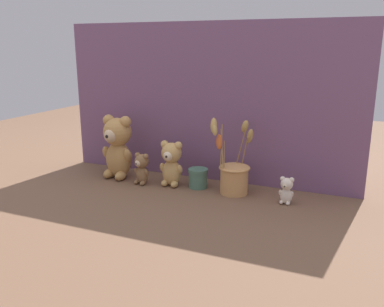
% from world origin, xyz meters
% --- Properties ---
extents(ground_plane, '(4.00, 4.00, 0.00)m').
position_xyz_m(ground_plane, '(0.00, 0.00, 0.00)').
color(ground_plane, brown).
extents(backdrop_wall, '(1.31, 0.02, 0.67)m').
position_xyz_m(backdrop_wall, '(0.00, 0.17, 0.33)').
color(backdrop_wall, '#704C70').
rests_on(backdrop_wall, ground).
extents(teddy_bear_large, '(0.15, 0.14, 0.28)m').
position_xyz_m(teddy_bear_large, '(-0.36, 0.02, 0.15)').
color(teddy_bear_large, tan).
rests_on(teddy_bear_large, ground).
extents(teddy_bear_medium, '(0.10, 0.10, 0.19)m').
position_xyz_m(teddy_bear_medium, '(-0.09, 0.02, 0.10)').
color(teddy_bear_medium, tan).
rests_on(teddy_bear_medium, ground).
extents(teddy_bear_small, '(0.07, 0.07, 0.14)m').
position_xyz_m(teddy_bear_small, '(-0.22, -0.01, 0.07)').
color(teddy_bear_small, olive).
rests_on(teddy_bear_small, ground).
extents(teddy_bear_tiny, '(0.06, 0.05, 0.10)m').
position_xyz_m(teddy_bear_tiny, '(0.39, 0.00, 0.05)').
color(teddy_bear_tiny, beige).
rests_on(teddy_bear_tiny, ground).
extents(flower_vase, '(0.17, 0.14, 0.30)m').
position_xyz_m(flower_vase, '(0.17, 0.03, 0.08)').
color(flower_vase, tan).
rests_on(flower_vase, ground).
extents(decorative_tin_tall, '(0.08, 0.08, 0.08)m').
position_xyz_m(decorative_tin_tall, '(0.02, 0.04, 0.04)').
color(decorative_tin_tall, '#47705B').
rests_on(decorative_tin_tall, ground).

